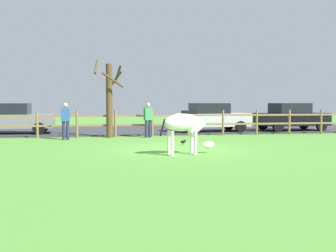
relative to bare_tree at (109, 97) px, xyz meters
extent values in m
plane|color=#549338|center=(2.37, -4.88, -1.91)|extent=(60.00, 60.00, 0.00)
cube|color=#38383D|center=(2.37, 4.42, -1.88)|extent=(28.00, 7.40, 0.05)
cylinder|color=olive|center=(-3.29, 0.12, -1.27)|extent=(0.11, 0.11, 1.27)
cylinder|color=olive|center=(-1.51, 0.12, -1.27)|extent=(0.11, 0.11, 1.27)
cylinder|color=olive|center=(0.27, 0.12, -1.27)|extent=(0.11, 0.11, 1.27)
cylinder|color=olive|center=(2.05, 0.12, -1.27)|extent=(0.11, 0.11, 1.27)
cylinder|color=olive|center=(3.83, 0.12, -1.27)|extent=(0.11, 0.11, 1.27)
cylinder|color=olive|center=(5.61, 0.12, -1.27)|extent=(0.11, 0.11, 1.27)
cylinder|color=olive|center=(7.39, 0.12, -1.27)|extent=(0.11, 0.11, 1.27)
cylinder|color=olive|center=(9.17, 0.12, -1.27)|extent=(0.11, 0.11, 1.27)
cylinder|color=olive|center=(10.95, 0.12, -1.27)|extent=(0.11, 0.11, 1.27)
cube|color=olive|center=(2.05, 0.12, -1.33)|extent=(21.36, 0.06, 0.09)
cube|color=olive|center=(2.05, 0.12, -0.89)|extent=(21.36, 0.06, 0.09)
cylinder|color=#513A23|center=(-0.01, 0.00, -0.18)|extent=(0.30, 0.30, 3.46)
cylinder|color=#513A23|center=(-0.59, 0.05, 1.41)|extent=(0.21, 1.24, 0.79)
cylinder|color=#513A23|center=(0.16, -0.48, 0.78)|extent=(1.03, 0.44, 0.71)
cylinder|color=#513A23|center=(0.24, 0.34, 0.75)|extent=(0.81, 0.61, 0.99)
cylinder|color=#513A23|center=(0.41, 0.11, 1.08)|extent=(0.35, 0.93, 0.83)
ellipsoid|color=white|center=(2.14, -6.42, -0.87)|extent=(1.31, 0.73, 0.56)
cylinder|color=white|center=(2.51, -6.20, -1.52)|extent=(0.11, 0.11, 0.78)
cylinder|color=white|center=(2.56, -6.47, -1.52)|extent=(0.11, 0.11, 0.78)
cylinder|color=white|center=(1.72, -6.37, -1.52)|extent=(0.11, 0.11, 0.78)
cylinder|color=white|center=(1.78, -6.64, -1.52)|extent=(0.11, 0.11, 0.78)
cylinder|color=white|center=(2.66, -6.31, -1.06)|extent=(0.63, 0.36, 0.51)
ellipsoid|color=white|center=(3.07, -6.22, -1.63)|extent=(0.47, 0.29, 0.24)
cube|color=black|center=(2.39, -6.37, -0.55)|extent=(0.56, 0.16, 0.12)
cylinder|color=black|center=(1.49, -6.56, -1.02)|extent=(0.20, 0.09, 0.54)
cylinder|color=black|center=(2.75, -3.68, -1.88)|extent=(0.01, 0.01, 0.06)
cylinder|color=black|center=(2.75, -3.72, -1.88)|extent=(0.01, 0.01, 0.06)
ellipsoid|color=black|center=(2.75, -3.70, -1.79)|extent=(0.18, 0.10, 0.12)
sphere|color=black|center=(2.84, -3.70, -1.74)|extent=(0.07, 0.07, 0.07)
cube|color=slate|center=(-4.83, 2.48, -1.21)|extent=(4.05, 1.81, 0.70)
cube|color=black|center=(-4.98, 2.47, -0.58)|extent=(1.94, 1.62, 0.56)
cylinder|color=black|center=(-3.51, 3.36, -1.56)|extent=(0.60, 0.20, 0.60)
cylinder|color=black|center=(-3.46, 1.66, -1.56)|extent=(0.60, 0.20, 0.60)
cube|color=black|center=(10.33, 2.09, -1.21)|extent=(4.12, 2.00, 0.70)
cube|color=black|center=(10.18, 2.08, -0.58)|extent=(2.01, 1.71, 0.56)
cylinder|color=black|center=(11.61, 3.05, -1.56)|extent=(0.61, 0.23, 0.60)
cylinder|color=black|center=(11.74, 1.35, -1.56)|extent=(0.61, 0.23, 0.60)
cylinder|color=black|center=(8.91, 2.84, -1.56)|extent=(0.61, 0.23, 0.60)
cylinder|color=black|center=(9.05, 1.14, -1.56)|extent=(0.61, 0.23, 0.60)
cube|color=#B7BABF|center=(5.60, 2.13, -1.21)|extent=(4.11, 1.97, 0.70)
cube|color=black|center=(5.45, 2.12, -0.58)|extent=(2.00, 1.69, 0.56)
cylinder|color=black|center=(6.89, 3.06, -1.56)|extent=(0.61, 0.22, 0.60)
cylinder|color=black|center=(7.01, 1.37, -1.56)|extent=(0.61, 0.22, 0.60)
cylinder|color=black|center=(4.20, 2.88, -1.56)|extent=(0.61, 0.22, 0.60)
cylinder|color=black|center=(4.31, 1.19, -1.56)|extent=(0.61, 0.22, 0.60)
cylinder|color=#232847|center=(-2.04, -0.75, -1.50)|extent=(0.14, 0.14, 0.82)
cylinder|color=#232847|center=(-1.86, -0.76, -1.50)|extent=(0.14, 0.14, 0.82)
cube|color=#2D569E|center=(-1.95, -0.75, -0.80)|extent=(0.37, 0.24, 0.58)
sphere|color=tan|center=(-1.95, -0.75, -0.38)|extent=(0.22, 0.22, 0.22)
cylinder|color=#232847|center=(1.70, -0.35, -1.50)|extent=(0.14, 0.14, 0.82)
cylinder|color=#232847|center=(1.87, -0.30, -1.50)|extent=(0.14, 0.14, 0.82)
cube|color=#38844C|center=(1.79, -0.32, -0.80)|extent=(0.41, 0.31, 0.58)
sphere|color=tan|center=(1.79, -0.32, -0.38)|extent=(0.22, 0.22, 0.22)
camera|label=1|loc=(-0.39, -18.41, -0.22)|focal=41.39mm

